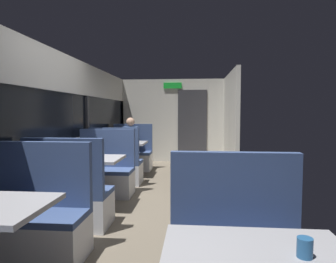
# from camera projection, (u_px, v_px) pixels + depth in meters

# --- Properties ---
(ground_plane) EXTENTS (3.30, 9.20, 0.02)m
(ground_plane) POSITION_uv_depth(u_px,v_px,m) (151.00, 212.00, 4.13)
(ground_plane) COLOR #665B4C
(carriage_window_panel_left) EXTENTS (0.09, 8.48, 2.30)m
(carriage_window_panel_left) POSITION_uv_depth(u_px,v_px,m) (50.00, 132.00, 4.18)
(carriage_window_panel_left) COLOR beige
(carriage_window_panel_left) RESTS_ON ground_plane
(carriage_end_bulkhead) EXTENTS (2.90, 0.11, 2.30)m
(carriage_end_bulkhead) POSITION_uv_depth(u_px,v_px,m) (175.00, 121.00, 8.21)
(carriage_end_bulkhead) COLOR beige
(carriage_end_bulkhead) RESTS_ON ground_plane
(carriage_aisle_panel_right) EXTENTS (0.08, 2.40, 2.30)m
(carriage_aisle_panel_right) POSITION_uv_depth(u_px,v_px,m) (230.00, 122.00, 6.90)
(carriage_aisle_panel_right) COLOR beige
(carriage_aisle_panel_right) RESTS_ON ground_plane
(bench_near_window_facing_entry) EXTENTS (0.95, 0.50, 1.10)m
(bench_near_window_facing_entry) POSITION_uv_depth(u_px,v_px,m) (37.00, 224.00, 2.80)
(bench_near_window_facing_entry) COLOR silver
(bench_near_window_facing_entry) RESTS_ON ground_plane
(dining_table_mid_window) EXTENTS (0.90, 0.70, 0.74)m
(dining_table_mid_window) POSITION_uv_depth(u_px,v_px,m) (90.00, 165.00, 4.21)
(dining_table_mid_window) COLOR #9E9EA3
(dining_table_mid_window) RESTS_ON ground_plane
(bench_mid_window_facing_end) EXTENTS (0.95, 0.50, 1.10)m
(bench_mid_window_facing_end) POSITION_uv_depth(u_px,v_px,m) (70.00, 200.00, 3.54)
(bench_mid_window_facing_end) COLOR silver
(bench_mid_window_facing_end) RESTS_ON ground_plane
(bench_mid_window_facing_entry) EXTENTS (0.95, 0.50, 1.10)m
(bench_mid_window_facing_entry) POSITION_uv_depth(u_px,v_px,m) (105.00, 175.00, 4.93)
(bench_mid_window_facing_entry) COLOR silver
(bench_mid_window_facing_entry) RESTS_ON ground_plane
(dining_table_far_window) EXTENTS (0.90, 0.70, 0.74)m
(dining_table_far_window) POSITION_uv_depth(u_px,v_px,m) (125.00, 147.00, 6.34)
(dining_table_far_window) COLOR #9E9EA3
(dining_table_far_window) RESTS_ON ground_plane
(bench_far_window_facing_end) EXTENTS (0.95, 0.50, 1.10)m
(bench_far_window_facing_end) POSITION_uv_depth(u_px,v_px,m) (116.00, 167.00, 5.67)
(bench_far_window_facing_end) COLOR silver
(bench_far_window_facing_end) RESTS_ON ground_plane
(bench_far_window_facing_entry) EXTENTS (0.95, 0.50, 1.10)m
(bench_far_window_facing_entry) POSITION_uv_depth(u_px,v_px,m) (132.00, 156.00, 7.06)
(bench_far_window_facing_entry) COLOR silver
(bench_far_window_facing_entry) RESTS_ON ground_plane
(seated_passenger) EXTENTS (0.47, 0.55, 1.26)m
(seated_passenger) POSITION_uv_depth(u_px,v_px,m) (131.00, 148.00, 6.97)
(seated_passenger) COLOR #26262D
(seated_passenger) RESTS_ON ground_plane
(coffee_cup_primary) EXTENTS (0.07, 0.07, 0.09)m
(coffee_cup_primary) POSITION_uv_depth(u_px,v_px,m) (305.00, 248.00, 1.32)
(coffee_cup_primary) COLOR #26598C
(coffee_cup_primary) RESTS_ON dining_table_front_aisle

